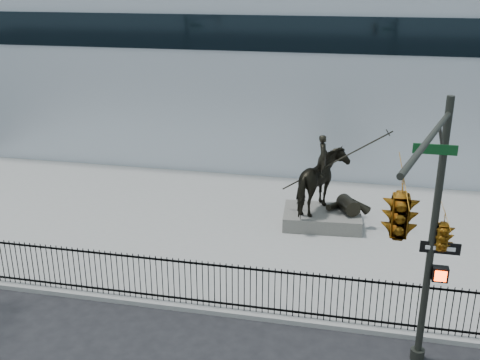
# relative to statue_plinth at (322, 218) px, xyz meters

# --- Properties ---
(ground) EXTENTS (120.00, 120.00, 0.00)m
(ground) POSITION_rel_statue_plinth_xyz_m (-3.92, -7.87, -0.43)
(ground) COLOR black
(ground) RESTS_ON ground
(plaza) EXTENTS (30.00, 12.00, 0.15)m
(plaza) POSITION_rel_statue_plinth_xyz_m (-3.92, -0.87, -0.36)
(plaza) COLOR gray
(plaza) RESTS_ON ground
(building) EXTENTS (44.00, 14.00, 9.00)m
(building) POSITION_rel_statue_plinth_xyz_m (-3.92, 12.13, 4.07)
(building) COLOR #AFB7BF
(building) RESTS_ON ground
(picket_fence) EXTENTS (22.10, 0.10, 1.50)m
(picket_fence) POSITION_rel_statue_plinth_xyz_m (-3.92, -6.62, 0.47)
(picket_fence) COLOR black
(picket_fence) RESTS_ON plaza
(statue_plinth) EXTENTS (3.15, 2.28, 0.56)m
(statue_plinth) POSITION_rel_statue_plinth_xyz_m (0.00, 0.00, 0.00)
(statue_plinth) COLOR #524F4B
(statue_plinth) RESTS_ON plaza
(equestrian_statue) EXTENTS (3.85, 2.52, 3.27)m
(equestrian_statue) POSITION_rel_statue_plinth_xyz_m (0.06, 0.00, 1.46)
(equestrian_statue) COLOR black
(equestrian_statue) RESTS_ON statue_plinth
(traffic_signal_right) EXTENTS (2.17, 6.86, 7.00)m
(traffic_signal_right) POSITION_rel_statue_plinth_xyz_m (2.54, -9.87, 4.42)
(traffic_signal_right) COLOR #242621
(traffic_signal_right) RESTS_ON ground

